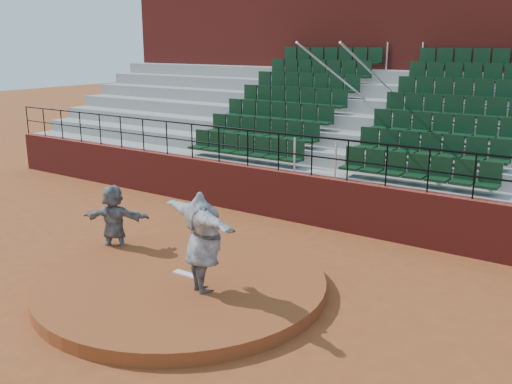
% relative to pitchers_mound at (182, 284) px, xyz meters
% --- Properties ---
extents(ground, '(90.00, 90.00, 0.00)m').
position_rel_pitchers_mound_xyz_m(ground, '(0.00, 0.00, -0.12)').
color(ground, brown).
rests_on(ground, ground).
extents(pitchers_mound, '(5.50, 5.50, 0.25)m').
position_rel_pitchers_mound_xyz_m(pitchers_mound, '(0.00, 0.00, 0.00)').
color(pitchers_mound, brown).
rests_on(pitchers_mound, ground).
extents(pitching_rubber, '(0.60, 0.15, 0.03)m').
position_rel_pitchers_mound_xyz_m(pitching_rubber, '(0.00, 0.15, 0.14)').
color(pitching_rubber, white).
rests_on(pitching_rubber, pitchers_mound).
extents(boundary_wall, '(24.00, 0.30, 1.30)m').
position_rel_pitchers_mound_xyz_m(boundary_wall, '(0.00, 5.00, 0.53)').
color(boundary_wall, maroon).
rests_on(boundary_wall, ground).
extents(wall_railing, '(24.04, 0.05, 1.03)m').
position_rel_pitchers_mound_xyz_m(wall_railing, '(0.00, 5.00, 1.90)').
color(wall_railing, black).
rests_on(wall_railing, boundary_wall).
extents(seating_deck, '(24.00, 5.97, 4.63)m').
position_rel_pitchers_mound_xyz_m(seating_deck, '(0.00, 8.64, 1.33)').
color(seating_deck, '#9A9A95').
rests_on(seating_deck, ground).
extents(press_box_facade, '(24.00, 3.00, 7.10)m').
position_rel_pitchers_mound_xyz_m(press_box_facade, '(0.00, 12.60, 3.43)').
color(press_box_facade, maroon).
rests_on(press_box_facade, ground).
extents(pitcher, '(2.35, 1.40, 1.86)m').
position_rel_pitchers_mound_xyz_m(pitcher, '(0.72, -0.21, 1.05)').
color(pitcher, black).
rests_on(pitcher, pitchers_mound).
extents(fielder, '(1.56, 1.11, 1.63)m').
position_rel_pitchers_mound_xyz_m(fielder, '(-2.43, 0.53, 0.69)').
color(fielder, black).
rests_on(fielder, ground).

